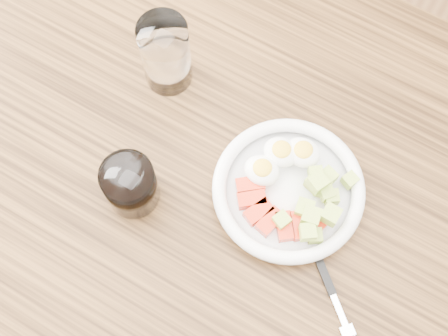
% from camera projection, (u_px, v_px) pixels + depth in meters
% --- Properties ---
extents(ground, '(4.00, 4.00, 0.00)m').
position_uv_depth(ground, '(225.00, 274.00, 1.70)').
color(ground, brown).
rests_on(ground, ground).
extents(dining_table, '(1.50, 0.90, 0.77)m').
position_uv_depth(dining_table, '(226.00, 202.00, 1.07)').
color(dining_table, brown).
rests_on(dining_table, ground).
extents(bowl, '(0.23, 0.23, 0.06)m').
position_uv_depth(bowl, '(289.00, 189.00, 0.95)').
color(bowl, white).
rests_on(bowl, dining_table).
extents(fork, '(0.15, 0.13, 0.01)m').
position_uv_depth(fork, '(328.00, 283.00, 0.92)').
color(fork, black).
rests_on(fork, dining_table).
extents(water_glass, '(0.08, 0.08, 0.14)m').
position_uv_depth(water_glass, '(166.00, 54.00, 0.98)').
color(water_glass, white).
rests_on(water_glass, dining_table).
extents(coffee_glass, '(0.08, 0.08, 0.09)m').
position_uv_depth(coffee_glass, '(130.00, 185.00, 0.93)').
color(coffee_glass, white).
rests_on(coffee_glass, dining_table).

